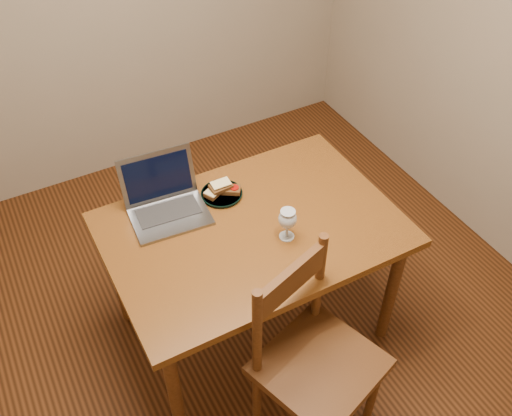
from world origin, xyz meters
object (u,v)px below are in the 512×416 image
plate (222,194)px  milk_glass (287,224)px  table (253,240)px  laptop (164,198)px  chair (315,354)px

plate → milk_glass: size_ratio=1.26×
table → laptop: size_ratio=3.52×
laptop → chair: bearing=-68.4°
laptop → plate: bearing=-4.5°
chair → laptop: 0.96m
milk_glass → laptop: bearing=133.1°
plate → milk_glass: (0.13, -0.38, 0.07)m
table → laptop: laptop is taller
milk_glass → chair: bearing=-105.6°
chair → laptop: laptop is taller
plate → laptop: 0.28m
table → chair: (-0.03, -0.59, -0.12)m
table → chair: 0.60m
plate → table: bearing=-83.4°
table → chair: bearing=-92.6°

